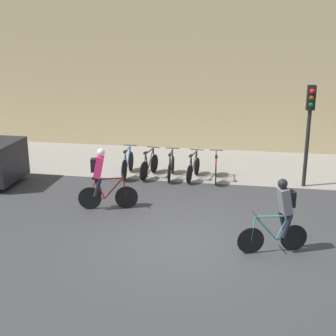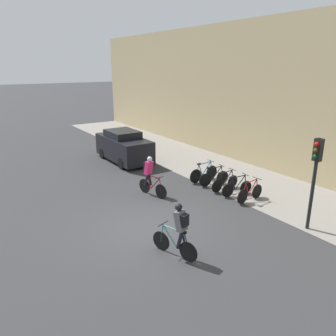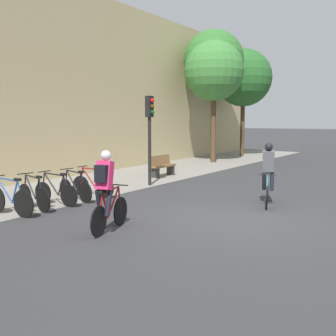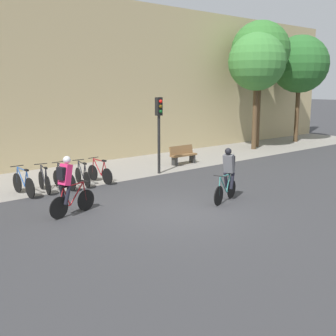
% 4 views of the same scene
% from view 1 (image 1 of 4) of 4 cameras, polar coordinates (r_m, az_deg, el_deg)
% --- Properties ---
extents(ground, '(200.00, 200.00, 0.00)m').
position_cam_1_polar(ground, '(11.32, 2.07, -9.08)').
color(ground, '#333335').
extents(kerb_strip, '(44.00, 4.50, 0.01)m').
position_cam_1_polar(kerb_strip, '(17.61, 5.04, 0.46)').
color(kerb_strip, gray).
rests_on(kerb_strip, ground).
extents(building_facade, '(44.00, 0.60, 7.91)m').
position_cam_1_polar(building_facade, '(19.47, 6.01, 13.83)').
color(building_facade, tan).
rests_on(building_facade, ground).
extents(cyclist_pink, '(1.64, 0.59, 1.77)m').
position_cam_1_polar(cyclist_pink, '(13.12, -8.14, -1.10)').
color(cyclist_pink, black).
rests_on(cyclist_pink, ground).
extents(cyclist_grey, '(1.58, 0.64, 1.75)m').
position_cam_1_polar(cyclist_grey, '(10.82, 13.67, -5.36)').
color(cyclist_grey, black).
rests_on(cyclist_grey, ground).
extents(parked_bike_0, '(0.46, 1.75, 0.98)m').
position_cam_1_polar(parked_bike_0, '(16.19, -4.94, 0.49)').
color(parked_bike_0, black).
rests_on(parked_bike_0, ground).
extents(parked_bike_1, '(0.46, 1.59, 0.96)m').
position_cam_1_polar(parked_bike_1, '(16.02, -2.31, 0.31)').
color(parked_bike_1, black).
rests_on(parked_bike_1, ground).
extents(parked_bike_2, '(0.46, 1.63, 0.94)m').
position_cam_1_polar(parked_bike_2, '(15.89, 0.38, 0.14)').
color(parked_bike_2, black).
rests_on(parked_bike_2, ground).
extents(parked_bike_3, '(0.46, 1.56, 0.94)m').
position_cam_1_polar(parked_bike_3, '(15.79, 3.09, -0.01)').
color(parked_bike_3, black).
rests_on(parked_bike_3, ground).
extents(parked_bike_4, '(0.46, 1.59, 0.95)m').
position_cam_1_polar(parked_bike_4, '(15.72, 5.85, -0.12)').
color(parked_bike_4, black).
rests_on(parked_bike_4, ground).
extents(traffic_light_pole, '(0.26, 0.30, 3.25)m').
position_cam_1_polar(traffic_light_pole, '(15.21, 16.86, 5.96)').
color(traffic_light_pole, black).
rests_on(traffic_light_pole, ground).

